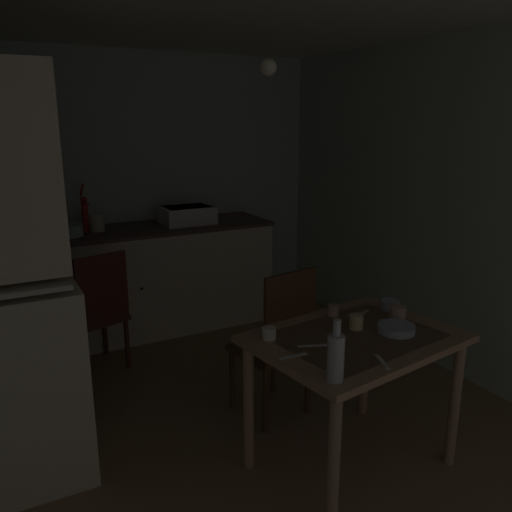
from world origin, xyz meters
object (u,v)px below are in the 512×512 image
object	(u,v)px
sink_basin	(187,215)
teacup_mint	(333,310)
glass_bottle	(336,356)
hand_pump	(85,211)
mixing_bowl_counter	(69,231)
dining_table	(355,355)
chair_far_side	(278,342)
serving_bowl_wide	(390,305)
chair_by_counter	(97,311)

from	to	relation	value
sink_basin	teacup_mint	world-z (taller)	sink_basin
glass_bottle	hand_pump	bearing A→B (deg)	100.38
teacup_mint	glass_bottle	xyz separation A→B (m)	(-0.43, -0.60, 0.08)
hand_pump	teacup_mint	distance (m)	2.31
hand_pump	mixing_bowl_counter	xyz separation A→B (m)	(-0.15, -0.10, -0.13)
dining_table	chair_far_side	distance (m)	0.62
serving_bowl_wide	chair_far_side	bearing A→B (deg)	141.86
teacup_mint	hand_pump	bearing A→B (deg)	113.82
mixing_bowl_counter	teacup_mint	world-z (taller)	mixing_bowl_counter
hand_pump	glass_bottle	world-z (taller)	hand_pump
sink_basin	serving_bowl_wide	xyz separation A→B (m)	(0.42, -2.12, -0.22)
sink_basin	dining_table	size ratio (longest dim) A/B	0.40
glass_bottle	serving_bowl_wide	bearing A→B (deg)	34.23
dining_table	glass_bottle	world-z (taller)	glass_bottle
chair_by_counter	serving_bowl_wide	size ratio (longest dim) A/B	8.46
dining_table	chair_far_side	size ratio (longest dim) A/B	1.15
serving_bowl_wide	glass_bottle	size ratio (longest dim) A/B	0.39
mixing_bowl_counter	chair_by_counter	world-z (taller)	mixing_bowl_counter
serving_bowl_wide	sink_basin	bearing A→B (deg)	101.24
chair_far_side	dining_table	bearing A→B (deg)	-80.28
sink_basin	glass_bottle	xyz separation A→B (m)	(-0.35, -2.65, -0.14)
mixing_bowl_counter	dining_table	world-z (taller)	mixing_bowl_counter
mixing_bowl_counter	serving_bowl_wide	bearing A→B (deg)	-55.65
chair_far_side	teacup_mint	bearing A→B (deg)	-63.49
dining_table	glass_bottle	bearing A→B (deg)	-138.45
dining_table	chair_by_counter	xyz separation A→B (m)	(-0.95, 1.72, -0.17)
sink_basin	chair_by_counter	distance (m)	1.23
chair_far_side	serving_bowl_wide	xyz separation A→B (m)	(0.51, -0.40, 0.28)
sink_basin	chair_by_counter	xyz separation A→B (m)	(-0.93, -0.60, -0.53)
sink_basin	chair_far_side	size ratio (longest dim) A/B	0.46
teacup_mint	chair_by_counter	bearing A→B (deg)	124.85
hand_pump	chair_by_counter	distance (m)	0.90
sink_basin	glass_bottle	bearing A→B (deg)	-97.59
mixing_bowl_counter	serving_bowl_wide	world-z (taller)	mixing_bowl_counter
mixing_bowl_counter	glass_bottle	world-z (taller)	glass_bottle
sink_basin	serving_bowl_wide	bearing A→B (deg)	-78.76
hand_pump	chair_far_side	bearing A→B (deg)	-66.69
hand_pump	teacup_mint	size ratio (longest dim) A/B	6.36
sink_basin	serving_bowl_wide	size ratio (longest dim) A/B	4.11
chair_by_counter	mixing_bowl_counter	bearing A→B (deg)	96.60
hand_pump	chair_far_side	size ratio (longest dim) A/B	0.41
hand_pump	mixing_bowl_counter	distance (m)	0.22
chair_by_counter	glass_bottle	world-z (taller)	glass_bottle
chair_by_counter	dining_table	bearing A→B (deg)	-61.11
chair_far_side	serving_bowl_wide	size ratio (longest dim) A/B	8.98
chair_far_side	teacup_mint	distance (m)	0.46
dining_table	chair_by_counter	size ratio (longest dim) A/B	1.22
chair_by_counter	teacup_mint	distance (m)	1.79
dining_table	mixing_bowl_counter	bearing A→B (deg)	114.04
glass_bottle	teacup_mint	bearing A→B (deg)	54.43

